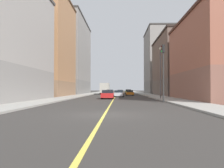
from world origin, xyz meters
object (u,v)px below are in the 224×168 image
at_px(building_left_far, 159,62).
at_px(car_yellow, 128,92).
at_px(building_right_midblock, 48,47).
at_px(car_silver, 119,94).
at_px(car_orange, 130,93).
at_px(car_green, 120,92).
at_px(building_left_near, 215,58).
at_px(car_red, 108,94).
at_px(building_right_distant, 72,57).
at_px(car_blue, 106,91).
at_px(car_maroon, 110,93).
at_px(street_lamp_left_near, 160,68).
at_px(building_left_mid, 177,66).
at_px(box_truck, 105,88).
at_px(traffic_light_left_near, 163,65).

height_order(building_left_far, car_yellow, building_left_far).
relative_size(building_right_midblock, car_silver, 4.77).
relative_size(car_orange, car_yellow, 0.96).
bearing_deg(car_green, building_left_near, -70.67).
bearing_deg(car_red, building_right_distant, 110.84).
bearing_deg(building_left_near, car_green, 109.33).
relative_size(building_right_midblock, car_blue, 4.98).
distance_m(car_silver, car_yellow, 28.01).
distance_m(car_maroon, car_red, 17.46).
xyz_separation_m(building_left_near, building_right_midblock, (-27.91, 15.02, 4.48)).
xyz_separation_m(street_lamp_left_near, car_red, (-7.84, 1.91, -3.98)).
bearing_deg(building_right_distant, building_left_mid, -32.46).
distance_m(building_right_midblock, street_lamp_left_near, 25.24).
bearing_deg(car_maroon, building_left_mid, -3.86).
xyz_separation_m(street_lamp_left_near, car_orange, (-3.64, 19.87, -4.04)).
height_order(building_left_far, car_orange, building_left_far).
relative_size(car_orange, box_truck, 0.56).
height_order(building_right_midblock, car_maroon, building_right_midblock).
distance_m(building_left_far, car_red, 42.57).
xyz_separation_m(car_maroon, car_red, (0.45, -17.45, 0.01)).
distance_m(car_maroon, box_truck, 11.50).
bearing_deg(building_left_near, street_lamp_left_near, 164.65).
relative_size(building_left_near, car_red, 4.32).
xyz_separation_m(car_silver, car_orange, (2.47, 9.68, -0.00)).
distance_m(building_right_midblock, car_silver, 17.84).
height_order(car_maroon, car_red, car_maroon).
height_order(traffic_light_left_near, car_blue, traffic_light_left_near).
relative_size(street_lamp_left_near, car_green, 1.61).
bearing_deg(building_left_far, car_green, -155.37).
relative_size(building_right_midblock, car_maroon, 4.64).
bearing_deg(building_right_distant, building_left_near, -53.72).
bearing_deg(building_left_near, car_blue, 111.48).
height_order(car_yellow, car_green, car_yellow).
distance_m(car_maroon, car_orange, 4.68).
relative_size(building_left_mid, car_green, 4.29).
distance_m(building_left_mid, building_right_midblock, 28.61).
bearing_deg(building_left_near, car_orange, 116.13).
bearing_deg(traffic_light_left_near, car_maroon, 105.23).
bearing_deg(car_green, building_right_midblock, -124.85).
xyz_separation_m(traffic_light_left_near, car_green, (-4.78, 42.03, -3.60)).
bearing_deg(building_right_midblock, car_orange, 21.52).
bearing_deg(building_left_mid, street_lamp_left_near, -111.08).
bearing_deg(building_left_near, car_maroon, 125.78).
bearing_deg(street_lamp_left_near, car_orange, 100.37).
height_order(building_right_midblock, car_silver, building_right_midblock).
xyz_separation_m(car_maroon, car_silver, (2.18, -9.17, -0.05)).
relative_size(building_left_near, building_left_far, 0.88).
xyz_separation_m(street_lamp_left_near, car_yellow, (-3.27, 38.05, -3.99)).
bearing_deg(building_left_near, car_yellow, 104.49).
distance_m(street_lamp_left_near, car_blue, 44.55).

